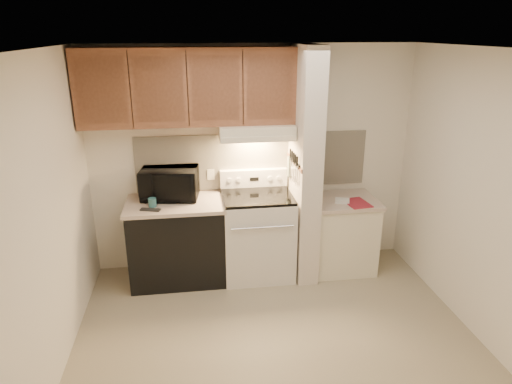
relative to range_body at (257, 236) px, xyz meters
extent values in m
plane|color=tan|center=(0.00, -1.16, -0.46)|extent=(3.60, 3.60, 0.00)
plane|color=white|center=(0.00, -1.16, 2.04)|extent=(3.60, 3.60, 0.00)
cube|color=white|center=(0.00, 0.34, 0.79)|extent=(3.60, 2.50, 0.02)
cube|color=white|center=(-1.80, -1.16, 0.79)|extent=(0.02, 3.00, 2.50)
cube|color=white|center=(1.80, -1.16, 0.79)|extent=(0.02, 3.00, 2.50)
cube|color=silver|center=(0.00, 0.33, 0.78)|extent=(2.60, 0.02, 0.63)
cube|color=silver|center=(0.00, 0.00, 0.00)|extent=(0.76, 0.65, 0.92)
cube|color=black|center=(0.00, -0.32, 0.04)|extent=(0.50, 0.01, 0.30)
cylinder|color=silver|center=(0.00, -0.35, 0.26)|extent=(0.65, 0.02, 0.02)
cube|color=black|center=(0.00, 0.00, 0.48)|extent=(0.74, 0.64, 0.03)
cube|color=silver|center=(0.00, 0.28, 0.59)|extent=(0.76, 0.08, 0.20)
cube|color=black|center=(0.00, 0.24, 0.59)|extent=(0.10, 0.01, 0.04)
cylinder|color=silver|center=(-0.28, 0.24, 0.59)|extent=(0.05, 0.02, 0.05)
cylinder|color=silver|center=(-0.18, 0.24, 0.59)|extent=(0.05, 0.02, 0.05)
cylinder|color=silver|center=(0.18, 0.24, 0.59)|extent=(0.05, 0.02, 0.05)
cylinder|color=silver|center=(0.28, 0.24, 0.59)|extent=(0.05, 0.02, 0.05)
cube|color=black|center=(-0.88, 0.01, -0.03)|extent=(1.00, 0.63, 0.87)
cube|color=beige|center=(-0.88, 0.01, 0.43)|extent=(1.04, 0.67, 0.04)
cube|color=black|center=(-1.12, -0.19, 0.46)|extent=(0.21, 0.12, 0.01)
cylinder|color=#2E6469|center=(-1.10, -0.09, 0.50)|extent=(0.08, 0.08, 0.09)
cube|color=#ECE4C7|center=(-0.48, 0.32, 0.64)|extent=(0.08, 0.01, 0.12)
imported|color=black|center=(-0.93, 0.15, 0.62)|extent=(0.64, 0.48, 0.33)
cube|color=beige|center=(0.51, -0.01, 0.79)|extent=(0.22, 0.70, 2.50)
cube|color=brown|center=(0.39, -0.01, 0.84)|extent=(0.01, 0.70, 0.04)
cube|color=black|center=(0.39, -0.06, 0.86)|extent=(0.02, 0.42, 0.04)
cube|color=silver|center=(0.38, -0.21, 0.76)|extent=(0.01, 0.03, 0.16)
cylinder|color=black|center=(0.38, -0.21, 0.91)|extent=(0.02, 0.02, 0.10)
cube|color=silver|center=(0.38, -0.13, 0.75)|extent=(0.01, 0.04, 0.18)
cylinder|color=black|center=(0.38, -0.12, 0.91)|extent=(0.02, 0.02, 0.10)
cube|color=silver|center=(0.38, -0.05, 0.74)|extent=(0.01, 0.04, 0.20)
cylinder|color=black|center=(0.38, -0.06, 0.91)|extent=(0.02, 0.02, 0.10)
cube|color=silver|center=(0.38, 0.02, 0.76)|extent=(0.01, 0.04, 0.16)
cylinder|color=black|center=(0.38, 0.02, 0.91)|extent=(0.02, 0.02, 0.10)
cube|color=silver|center=(0.38, 0.11, 0.75)|extent=(0.01, 0.04, 0.18)
cylinder|color=black|center=(0.38, 0.11, 0.91)|extent=(0.02, 0.02, 0.10)
cube|color=slate|center=(0.38, 0.17, 0.74)|extent=(0.03, 0.09, 0.22)
cube|color=#ECE4C7|center=(0.97, -0.01, -0.06)|extent=(0.70, 0.60, 0.81)
cube|color=beige|center=(0.97, -0.01, 0.37)|extent=(0.74, 0.64, 0.04)
cube|color=maroon|center=(1.07, -0.16, 0.40)|extent=(0.28, 0.35, 0.01)
cube|color=white|center=(0.92, -0.11, 0.41)|extent=(0.18, 0.15, 0.04)
cube|color=#ECE4C7|center=(0.00, 0.12, 1.17)|extent=(0.78, 0.44, 0.15)
cube|color=#ECE4C7|center=(0.00, -0.08, 1.12)|extent=(0.78, 0.04, 0.06)
cube|color=brown|center=(-0.69, 0.17, 1.62)|extent=(2.18, 0.33, 0.77)
cube|color=brown|center=(-1.51, 0.01, 1.62)|extent=(0.46, 0.01, 0.63)
cube|color=black|center=(-1.23, 0.01, 1.62)|extent=(0.01, 0.01, 0.73)
cube|color=brown|center=(-0.96, 0.01, 1.62)|extent=(0.46, 0.01, 0.63)
cube|color=black|center=(-0.69, 0.01, 1.62)|extent=(0.01, 0.01, 0.73)
cube|color=brown|center=(-0.42, 0.01, 1.62)|extent=(0.46, 0.01, 0.63)
cube|color=black|center=(-0.14, 0.01, 1.62)|extent=(0.01, 0.01, 0.73)
cube|color=brown|center=(0.13, 0.01, 1.62)|extent=(0.46, 0.01, 0.63)
camera|label=1|loc=(-0.67, -4.57, 2.17)|focal=32.00mm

